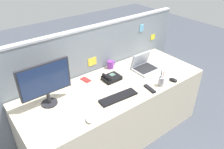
# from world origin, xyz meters

# --- Properties ---
(ground_plane) EXTENTS (10.00, 10.00, 0.00)m
(ground_plane) POSITION_xyz_m (0.00, 0.00, 0.00)
(ground_plane) COLOR #424751
(desk) EXTENTS (2.21, 0.84, 0.76)m
(desk) POSITION_xyz_m (0.00, 0.00, 0.38)
(desk) COLOR beige
(desk) RESTS_ON ground_plane
(cubicle_divider) EXTENTS (2.70, 0.07, 1.33)m
(cubicle_divider) POSITION_xyz_m (0.00, 0.46, 0.67)
(cubicle_divider) COLOR gray
(cubicle_divider) RESTS_ON ground_plane
(desktop_monitor) EXTENTS (0.51, 0.16, 0.46)m
(desktop_monitor) POSITION_xyz_m (-0.73, 0.15, 1.02)
(desktop_monitor) COLOR #232328
(desktop_monitor) RESTS_ON desk
(laptop) EXTENTS (0.30, 0.27, 0.21)m
(laptop) POSITION_xyz_m (0.53, 0.07, 0.80)
(laptop) COLOR #9EA0A8
(laptop) RESTS_ON desk
(desk_phone) EXTENTS (0.20, 0.16, 0.08)m
(desk_phone) POSITION_xyz_m (0.04, 0.12, 0.78)
(desk_phone) COLOR black
(desk_phone) RESTS_ON desk
(keyboard_main) EXTENTS (0.43, 0.15, 0.02)m
(keyboard_main) POSITION_xyz_m (-0.12, -0.21, 0.77)
(keyboard_main) COLOR black
(keyboard_main) RESTS_ON desk
(computer_mouse_right_hand) EXTENTS (0.09, 0.11, 0.03)m
(computer_mouse_right_hand) POSITION_xyz_m (0.60, -0.35, 0.77)
(computer_mouse_right_hand) COLOR black
(computer_mouse_right_hand) RESTS_ON desk
(computer_mouse_left_hand) EXTENTS (0.09, 0.11, 0.03)m
(computer_mouse_left_hand) POSITION_xyz_m (-0.55, -0.31, 0.77)
(computer_mouse_left_hand) COLOR silver
(computer_mouse_left_hand) RESTS_ON desk
(pen_cup) EXTENTS (0.07, 0.07, 0.19)m
(pen_cup) POSITION_xyz_m (0.41, -0.32, 0.81)
(pen_cup) COLOR #99999E
(pen_cup) RESTS_ON desk
(cell_phone_red_case) EXTENTS (0.09, 0.14, 0.01)m
(cell_phone_red_case) POSITION_xyz_m (-0.20, 0.29, 0.76)
(cell_phone_red_case) COLOR #B22323
(cell_phone_red_case) RESTS_ON desk
(cell_phone_white_slab) EXTENTS (0.13, 0.15, 0.01)m
(cell_phone_white_slab) POSITION_xyz_m (0.92, -0.30, 0.76)
(cell_phone_white_slab) COLOR silver
(cell_phone_white_slab) RESTS_ON desk
(tv_remote) EXTENTS (0.07, 0.17, 0.02)m
(tv_remote) POSITION_xyz_m (0.26, -0.30, 0.77)
(tv_remote) COLOR black
(tv_remote) RESTS_ON desk
(coffee_mug) EXTENTS (0.12, 0.08, 0.10)m
(coffee_mug) POSITION_xyz_m (0.21, 0.35, 0.81)
(coffee_mug) COLOR purple
(coffee_mug) RESTS_ON desk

